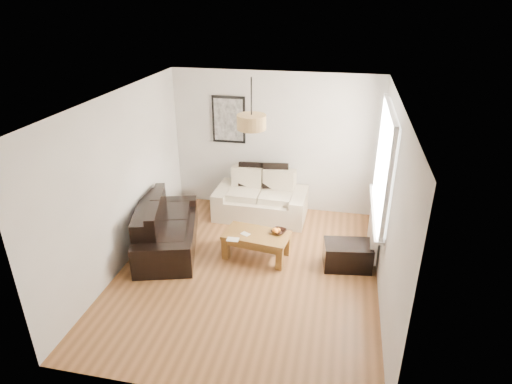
% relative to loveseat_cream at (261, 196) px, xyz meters
% --- Properties ---
extents(floor, '(4.50, 4.50, 0.00)m').
position_rel_loveseat_cream_xyz_m(floor, '(0.16, -1.78, -0.41)').
color(floor, brown).
rests_on(floor, ground).
extents(ceiling, '(3.80, 4.50, 0.00)m').
position_rel_loveseat_cream_xyz_m(ceiling, '(0.16, -1.78, 2.19)').
color(ceiling, white).
rests_on(ceiling, floor).
extents(wall_back, '(3.80, 0.04, 2.60)m').
position_rel_loveseat_cream_xyz_m(wall_back, '(0.16, 0.47, 0.89)').
color(wall_back, silver).
rests_on(wall_back, floor).
extents(wall_front, '(3.80, 0.04, 2.60)m').
position_rel_loveseat_cream_xyz_m(wall_front, '(0.16, -4.03, 0.89)').
color(wall_front, silver).
rests_on(wall_front, floor).
extents(wall_left, '(0.04, 4.50, 2.60)m').
position_rel_loveseat_cream_xyz_m(wall_left, '(-1.74, -1.78, 0.89)').
color(wall_left, silver).
rests_on(wall_left, floor).
extents(wall_right, '(0.04, 4.50, 2.60)m').
position_rel_loveseat_cream_xyz_m(wall_right, '(2.06, -1.78, 0.89)').
color(wall_right, silver).
rests_on(wall_right, floor).
extents(window_bay, '(0.14, 1.90, 1.60)m').
position_rel_loveseat_cream_xyz_m(window_bay, '(2.02, -0.98, 1.19)').
color(window_bay, white).
rests_on(window_bay, wall_right).
extents(radiator, '(0.10, 0.90, 0.52)m').
position_rel_loveseat_cream_xyz_m(radiator, '(1.98, -0.98, -0.03)').
color(radiator, white).
rests_on(radiator, wall_right).
extents(poster, '(0.62, 0.04, 0.87)m').
position_rel_loveseat_cream_xyz_m(poster, '(-0.69, 0.44, 1.29)').
color(poster, black).
rests_on(poster, wall_back).
extents(pendant_shade, '(0.40, 0.40, 0.20)m').
position_rel_loveseat_cream_xyz_m(pendant_shade, '(0.16, -1.48, 1.82)').
color(pendant_shade, tan).
rests_on(pendant_shade, ceiling).
extents(loveseat_cream, '(1.68, 0.94, 0.83)m').
position_rel_loveseat_cream_xyz_m(loveseat_cream, '(0.00, 0.00, 0.00)').
color(loveseat_cream, beige).
rests_on(loveseat_cream, floor).
extents(sofa_leather, '(1.35, 1.97, 0.78)m').
position_rel_loveseat_cream_xyz_m(sofa_leather, '(-1.27, -1.38, -0.02)').
color(sofa_leather, black).
rests_on(sofa_leather, floor).
extents(coffee_table, '(1.07, 0.68, 0.41)m').
position_rel_loveseat_cream_xyz_m(coffee_table, '(0.20, -1.35, -0.21)').
color(coffee_table, brown).
rests_on(coffee_table, floor).
extents(ottoman, '(0.76, 0.55, 0.40)m').
position_rel_loveseat_cream_xyz_m(ottoman, '(1.61, -1.34, -0.21)').
color(ottoman, black).
rests_on(ottoman, floor).
extents(cushion_left, '(0.46, 0.17, 0.45)m').
position_rel_loveseat_cream_xyz_m(cushion_left, '(-0.23, 0.20, 0.33)').
color(cushion_left, black).
rests_on(cushion_left, loveseat_cream).
extents(cushion_right, '(0.48, 0.21, 0.47)m').
position_rel_loveseat_cream_xyz_m(cushion_right, '(0.23, 0.20, 0.34)').
color(cushion_right, black).
rests_on(cushion_right, loveseat_cream).
extents(fruit_bowl, '(0.27, 0.27, 0.06)m').
position_rel_loveseat_cream_xyz_m(fruit_bowl, '(0.54, -1.25, 0.03)').
color(fruit_bowl, black).
rests_on(fruit_bowl, coffee_table).
extents(orange_a, '(0.11, 0.11, 0.10)m').
position_rel_loveseat_cream_xyz_m(orange_a, '(0.47, -1.26, 0.04)').
color(orange_a, orange).
rests_on(orange_a, fruit_bowl).
extents(orange_b, '(0.09, 0.09, 0.07)m').
position_rel_loveseat_cream_xyz_m(orange_b, '(0.52, -1.24, 0.04)').
color(orange_b, orange).
rests_on(orange_b, fruit_bowl).
extents(orange_c, '(0.11, 0.11, 0.09)m').
position_rel_loveseat_cream_xyz_m(orange_c, '(0.48, -1.28, 0.04)').
color(orange_c, orange).
rests_on(orange_c, fruit_bowl).
extents(papers, '(0.19, 0.14, 0.01)m').
position_rel_loveseat_cream_xyz_m(papers, '(-0.12, -1.59, 0.00)').
color(papers, beige).
rests_on(papers, coffee_table).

